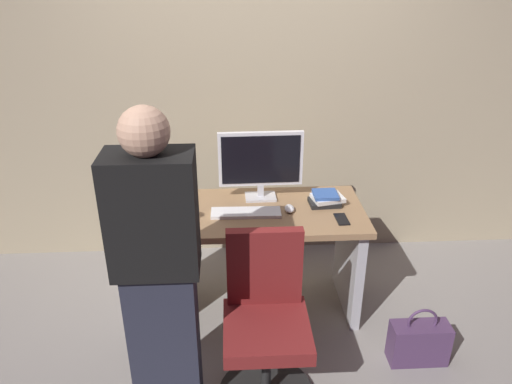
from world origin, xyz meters
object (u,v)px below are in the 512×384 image
object	(u,v)px
office_chair	(266,328)
monitor	(261,162)
person_at_desk	(158,270)
keyboard	(246,213)
handbag	(419,342)
mouse	(289,208)
cup_near_keyboard	(184,214)
book_stack	(326,199)
cell_phone	(342,219)
cup_by_monitor	(181,191)
desk	(256,242)

from	to	relation	value
office_chair	monitor	xyz separation A→B (m)	(0.03, 0.90, 0.57)
person_at_desk	keyboard	size ratio (longest dim) A/B	3.81
office_chair	keyboard	world-z (taller)	office_chair
keyboard	handbag	xyz separation A→B (m)	(0.99, -0.51, -0.62)
mouse	cup_near_keyboard	world-z (taller)	cup_near_keyboard
book_stack	cell_phone	size ratio (longest dim) A/B	1.61
cup_near_keyboard	cup_by_monitor	bearing A→B (deg)	97.70
office_chair	keyboard	distance (m)	0.75
person_at_desk	handbag	xyz separation A→B (m)	(1.43, 0.21, -0.70)
desk	office_chair	world-z (taller)	office_chair
keyboard	cup_near_keyboard	bearing A→B (deg)	-166.47
cup_by_monitor	cup_near_keyboard	bearing A→B (deg)	-82.30
person_at_desk	mouse	xyz separation A→B (m)	(0.71, 0.75, -0.08)
office_chair	cup_by_monitor	xyz separation A→B (m)	(-0.50, 0.94, 0.36)
desk	book_stack	bearing A→B (deg)	7.54
keyboard	cell_phone	bearing A→B (deg)	-9.08
keyboard	cup_by_monitor	bearing A→B (deg)	148.96
keyboard	cup_by_monitor	world-z (taller)	cup_by_monitor
cup_by_monitor	handbag	distance (m)	1.74
monitor	book_stack	size ratio (longest dim) A/B	2.33
mouse	cup_near_keyboard	bearing A→B (deg)	-170.31
monitor	keyboard	world-z (taller)	monitor
office_chair	mouse	world-z (taller)	office_chair
desk	keyboard	world-z (taller)	keyboard
office_chair	person_at_desk	world-z (taller)	person_at_desk
monitor	cup_near_keyboard	world-z (taller)	monitor
handbag	person_at_desk	bearing A→B (deg)	-171.69
office_chair	handbag	xyz separation A→B (m)	(0.92, 0.16, -0.29)
person_at_desk	handbag	size ratio (longest dim) A/B	4.34
keyboard	book_stack	xyz separation A→B (m)	(0.52, 0.11, 0.03)
monitor	handbag	size ratio (longest dim) A/B	1.43
person_at_desk	cup_by_monitor	world-z (taller)	person_at_desk
mouse	handbag	world-z (taller)	mouse
desk	keyboard	bearing A→B (deg)	-141.08
keyboard	cup_by_monitor	distance (m)	0.50
monitor	cell_phone	bearing A→B (deg)	-34.45
monitor	handbag	xyz separation A→B (m)	(0.89, -0.73, -0.86)
monitor	cup_by_monitor	distance (m)	0.57
monitor	cup_by_monitor	bearing A→B (deg)	175.31
cup_near_keyboard	book_stack	world-z (taller)	cup_near_keyboard
book_stack	handbag	size ratio (longest dim) A/B	0.61
monitor	cup_near_keyboard	xyz separation A→B (m)	(-0.48, -0.30, -0.20)
person_at_desk	cup_near_keyboard	size ratio (longest dim) A/B	15.62
office_chair	cup_by_monitor	size ratio (longest dim) A/B	10.13
person_at_desk	monitor	bearing A→B (deg)	59.96
desk	cup_by_monitor	bearing A→B (deg)	156.15
cup_near_keyboard	monitor	bearing A→B (deg)	32.40
office_chair	book_stack	bearing A→B (deg)	60.77
office_chair	mouse	bearing A→B (deg)	74.44
person_at_desk	desk	bearing A→B (deg)	56.93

